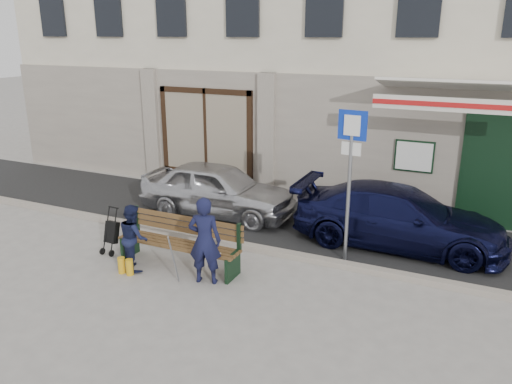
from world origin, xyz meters
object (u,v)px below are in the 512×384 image
Objects in this scene: parking_sign at (350,162)px; car_navy at (399,217)px; stroller at (111,233)px; car_silver at (218,189)px; man at (205,240)px; bench at (177,243)px; woman at (134,237)px.

car_navy is at bearing 61.83° from parking_sign.
stroller is at bearing 118.21° from car_navy.
parking_sign is (-0.77, -1.13, 1.33)m from car_navy.
parking_sign is at bearing 23.30° from stroller.
car_silver is at bearing 89.05° from car_navy.
man is 2.35m from stroller.
parking_sign reaches higher than car_silver.
car_silver is 1.30× the size of parking_sign.
bench is 1.95× the size of woman.
parking_sign is 1.19× the size of bench.
stroller is (-5.04, -2.71, -0.21)m from car_navy.
car_silver is at bearing -49.44° from woman.
stroller is at bearing 161.75° from car_silver.
man is at bearing -136.47° from woman.
bench is at bearing -144.28° from parking_sign.
bench is at bearing -37.32° from man.
man is (0.80, -0.32, 0.32)m from bench.
man is at bearing -4.39° from stroller.
car_silver is 2.39× the size of man.
car_silver is 2.91m from stroller.
car_navy is 4.07m from man.
car_silver is 3.40m from man.
parking_sign reaches higher than bench.
woman is at bearing -148.51° from bench.
parking_sign is 2.95m from man.
car_silver reaches higher than car_navy.
man is at bearing -130.01° from parking_sign.
man is (-1.96, -1.88, -1.16)m from parking_sign.
car_silver is 3.86m from parking_sign.
parking_sign is at bearing -109.81° from woman.
woman is at bearing 126.33° from car_navy.
car_navy is 2.71× the size of man.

